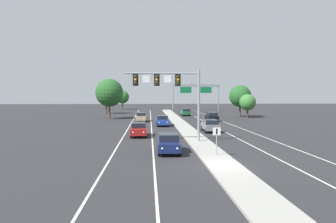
% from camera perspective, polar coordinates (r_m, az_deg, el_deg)
% --- Properties ---
extents(ground_plane, '(260.00, 260.00, 0.00)m').
position_cam_1_polar(ground_plane, '(22.34, 9.88, -9.64)').
color(ground_plane, '#28282B').
extents(median_island, '(2.40, 110.00, 0.15)m').
position_cam_1_polar(median_island, '(39.82, 3.92, -3.82)').
color(median_island, '#9E9B93').
rests_on(median_island, ground).
extents(lane_stripe_oncoming_center, '(0.14, 100.00, 0.01)m').
position_cam_1_polar(lane_stripe_oncoming_center, '(46.46, -2.95, -2.89)').
color(lane_stripe_oncoming_center, silver).
rests_on(lane_stripe_oncoming_center, ground).
extents(lane_stripe_receding_center, '(0.14, 100.00, 0.01)m').
position_cam_1_polar(lane_stripe_receding_center, '(47.47, 8.48, -2.79)').
color(lane_stripe_receding_center, silver).
rests_on(lane_stripe_receding_center, ground).
extents(edge_stripe_left, '(0.14, 100.00, 0.01)m').
position_cam_1_polar(edge_stripe_left, '(46.55, -7.02, -2.90)').
color(edge_stripe_left, silver).
rests_on(edge_stripe_left, ground).
extents(edge_stripe_right, '(0.14, 100.00, 0.01)m').
position_cam_1_polar(edge_stripe_right, '(48.25, 12.33, -2.73)').
color(edge_stripe_right, silver).
rests_on(edge_stripe_right, ground).
extents(overhead_signal_mast, '(7.51, 0.44, 7.20)m').
position_cam_1_polar(overhead_signal_mast, '(32.26, 0.83, 4.20)').
color(overhead_signal_mast, gray).
rests_on(overhead_signal_mast, median_island).
extents(median_sign_post, '(0.60, 0.10, 2.20)m').
position_cam_1_polar(median_sign_post, '(25.48, 8.60, -4.41)').
color(median_sign_post, gray).
rests_on(median_sign_post, median_island).
extents(car_oncoming_navy, '(1.92, 4.51, 1.58)m').
position_cam_1_polar(car_oncoming_navy, '(27.08, 0.15, -5.56)').
color(car_oncoming_navy, '#141E4C').
rests_on(car_oncoming_navy, ground).
extents(car_oncoming_red, '(1.90, 4.50, 1.58)m').
position_cam_1_polar(car_oncoming_red, '(37.40, -5.23, -3.13)').
color(car_oncoming_red, maroon).
rests_on(car_oncoming_red, ground).
extents(car_oncoming_blue, '(1.88, 4.49, 1.58)m').
position_cam_1_polar(car_oncoming_blue, '(49.12, -1.02, -1.60)').
color(car_oncoming_blue, navy).
rests_on(car_oncoming_blue, ground).
extents(car_oncoming_tan, '(1.89, 4.50, 1.58)m').
position_cam_1_polar(car_oncoming_tan, '(56.75, -4.77, -0.96)').
color(car_oncoming_tan, tan).
rests_on(car_oncoming_tan, ground).
extents(car_receding_grey, '(1.88, 4.49, 1.58)m').
position_cam_1_polar(car_receding_grey, '(41.89, 7.50, -2.46)').
color(car_receding_grey, slate).
rests_on(car_receding_grey, ground).
extents(car_receding_black, '(1.87, 4.49, 1.58)m').
position_cam_1_polar(car_receding_black, '(58.10, 7.76, -0.88)').
color(car_receding_black, black).
rests_on(car_receding_black, ground).
extents(car_receding_green, '(1.86, 4.49, 1.58)m').
position_cam_1_polar(car_receding_green, '(71.59, 3.13, -0.08)').
color(car_receding_green, '#195633').
rests_on(car_receding_green, ground).
extents(highway_sign_gantry, '(13.28, 0.42, 7.50)m').
position_cam_1_polar(highway_sign_gantry, '(91.52, 4.94, 3.98)').
color(highway_sign_gantry, gray).
rests_on(highway_sign_gantry, ground).
extents(tree_far_left_c, '(5.35, 5.35, 7.73)m').
position_cam_1_polar(tree_far_left_c, '(63.10, -10.34, 3.27)').
color(tree_far_left_c, '#4C3823').
rests_on(tree_far_left_c, ground).
extents(tree_far_left_a, '(4.06, 4.06, 5.87)m').
position_cam_1_polar(tree_far_left_a, '(99.95, -8.07, 2.56)').
color(tree_far_left_a, '#4C3823').
rests_on(tree_far_left_a, ground).
extents(tree_far_right_c, '(4.61, 4.61, 6.67)m').
position_cam_1_polar(tree_far_right_c, '(69.57, 12.65, 2.66)').
color(tree_far_right_c, '#4C3823').
rests_on(tree_far_right_c, ground).
extents(tree_far_right_b, '(3.32, 3.32, 4.81)m').
position_cam_1_polar(tree_far_right_b, '(67.15, 13.90, 1.58)').
color(tree_far_right_b, '#4C3823').
rests_on(tree_far_right_b, ground).
extents(tree_far_left_b, '(4.70, 4.70, 6.79)m').
position_cam_1_polar(tree_far_left_b, '(79.50, -10.88, 2.80)').
color(tree_far_left_b, '#4C3823').
rests_on(tree_far_left_b, ground).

